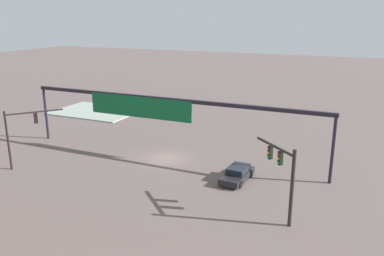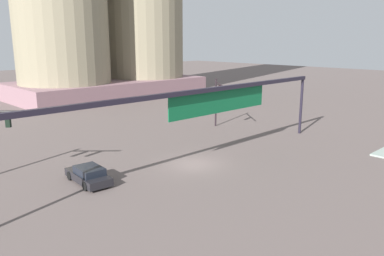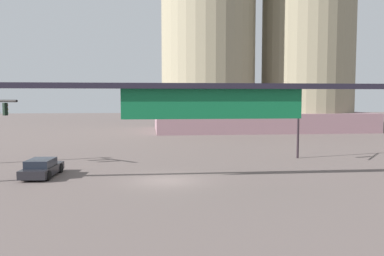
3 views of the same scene
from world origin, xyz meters
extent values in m
plane|color=#605350|center=(0.00, 0.00, 0.00)|extent=(230.30, 230.30, 0.00)
cylinder|color=black|center=(11.78, 8.44, 2.78)|extent=(0.19, 0.19, 5.57)
cylinder|color=black|center=(10.19, 6.48, 5.21)|extent=(3.29, 4.01, 0.14)
cube|color=black|center=(10.16, 6.45, 4.61)|extent=(0.40, 0.41, 0.95)
cylinder|color=red|center=(10.29, 6.34, 4.90)|extent=(0.17, 0.19, 0.20)
cylinder|color=orange|center=(10.29, 6.34, 4.60)|extent=(0.17, 0.19, 0.20)
cylinder|color=green|center=(10.29, 6.34, 4.30)|extent=(0.17, 0.19, 0.20)
cube|color=black|center=(-11.84, 6.39, 4.40)|extent=(0.41, 0.41, 0.95)
cylinder|color=red|center=(-11.73, 6.51, 4.69)|extent=(0.19, 0.18, 0.20)
cylinder|color=orange|center=(-11.73, 6.51, 4.39)|extent=(0.19, 0.18, 0.20)
cylinder|color=green|center=(-11.73, 6.51, 4.09)|extent=(0.19, 0.18, 0.20)
cylinder|color=black|center=(15.63, -0.34, 2.91)|extent=(0.28, 0.28, 5.81)
cube|color=black|center=(0.00, -0.34, 5.99)|extent=(31.66, 0.35, 0.35)
cube|color=#0F5C34|center=(2.95, -0.12, 4.98)|extent=(11.49, 0.08, 2.12)
cube|color=gray|center=(16.61, 39.13, 1.45)|extent=(33.34, 16.86, 2.91)
cube|color=black|center=(-8.21, 2.34, 0.44)|extent=(2.04, 4.34, 0.55)
cube|color=black|center=(-8.22, 2.09, 0.96)|extent=(1.69, 2.30, 0.50)
cylinder|color=black|center=(-8.91, 3.71, 0.32)|extent=(0.27, 0.65, 0.64)
cylinder|color=black|center=(-7.30, 3.59, 0.32)|extent=(0.27, 0.65, 0.64)
cylinder|color=black|center=(-9.11, 1.10, 0.32)|extent=(0.27, 0.65, 0.64)
cylinder|color=black|center=(-7.50, 0.98, 0.32)|extent=(0.27, 0.65, 0.64)
camera|label=1|loc=(-17.45, 32.70, 13.78)|focal=36.66mm
camera|label=2|loc=(-20.62, -20.99, 9.81)|focal=35.61mm
camera|label=3|loc=(-1.05, -25.16, 5.26)|focal=37.66mm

